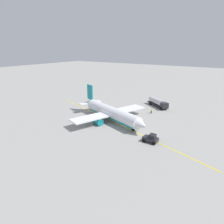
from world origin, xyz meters
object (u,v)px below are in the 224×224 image
at_px(pushback_tug, 151,138).
at_px(safety_cone_nose, 151,133).
at_px(airplane, 111,113).
at_px(refueling_worker, 151,111).
at_px(fuel_tanker, 158,102).

distance_m(pushback_tug, safety_cone_nose, 4.60).
xyz_separation_m(airplane, refueling_worker, (7.56, 14.04, -1.79)).
height_order(fuel_tanker, safety_cone_nose, fuel_tanker).
height_order(airplane, pushback_tug, airplane).
bearing_deg(airplane, refueling_worker, 61.71).
bearing_deg(fuel_tanker, refueling_worker, -81.81).
relative_size(airplane, safety_cone_nose, 42.64).
distance_m(airplane, safety_cone_nose, 15.18).
xyz_separation_m(refueling_worker, safety_cone_nose, (7.15, -17.07, -0.47)).
bearing_deg(refueling_worker, pushback_tug, -67.13).
relative_size(refueling_worker, safety_cone_nose, 2.45).
bearing_deg(pushback_tug, safety_cone_nose, 113.50).
height_order(airplane, fuel_tanker, airplane).
xyz_separation_m(fuel_tanker, safety_cone_nose, (8.44, -26.07, -1.39)).
bearing_deg(airplane, safety_cone_nose, -11.64).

